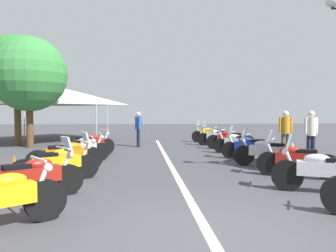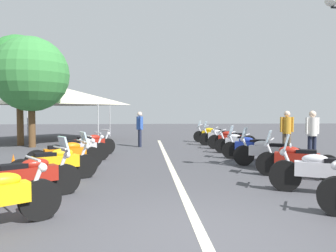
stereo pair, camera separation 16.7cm
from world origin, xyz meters
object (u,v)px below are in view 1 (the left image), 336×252
(motorcycle_right_row_3, at_px, (268,152))
(motorcycle_left_row_5, at_px, (90,144))
(bystander_2, at_px, (311,131))
(roadside_tree_2, at_px, (17,67))
(motorcycle_left_row_1, at_px, (31,177))
(motorcycle_right_row_7, at_px, (217,136))
(motorcycle_right_row_4, at_px, (250,147))
(motorcycle_left_row_4, at_px, (80,149))
(motorcycle_left_row_3, at_px, (67,155))
(roadside_tree_0, at_px, (29,74))
(bystander_0, at_px, (138,126))
(motorcycle_right_row_1, at_px, (325,171))
(event_tent, at_px, (55,95))
(traffic_cone_2, at_px, (14,167))
(motorcycle_right_row_5, at_px, (237,143))
(motorcycle_right_row_6, at_px, (230,139))
(motorcycle_left_row_2, at_px, (58,163))
(bystander_1, at_px, (286,129))
(motorcycle_right_row_8, at_px, (210,134))
(motorcycle_right_row_2, at_px, (296,159))

(motorcycle_right_row_3, bearing_deg, motorcycle_left_row_5, 4.23)
(bystander_2, height_order, roadside_tree_2, roadside_tree_2)
(motorcycle_left_row_1, relative_size, motorcycle_left_row_5, 1.00)
(motorcycle_right_row_7, bearing_deg, motorcycle_right_row_4, 111.42)
(motorcycle_left_row_4, bearing_deg, motorcycle_right_row_7, 11.96)
(motorcycle_left_row_3, height_order, roadside_tree_0, roadside_tree_0)
(bystander_0, xyz_separation_m, bystander_2, (-4.79, -6.06, 0.03))
(motorcycle_left_row_5, distance_m, roadside_tree_2, 6.81)
(motorcycle_right_row_3, distance_m, bystander_0, 7.28)
(motorcycle_left_row_3, distance_m, motorcycle_left_row_4, 1.71)
(motorcycle_left_row_3, distance_m, roadside_tree_2, 9.01)
(motorcycle_left_row_1, xyz_separation_m, motorcycle_right_row_1, (0.08, -5.90, 0.01))
(motorcycle_right_row_7, xyz_separation_m, bystander_0, (-0.17, 3.92, 0.52))
(motorcycle_left_row_3, bearing_deg, motorcycle_left_row_1, -116.79)
(bystander_0, distance_m, event_tent, 6.56)
(bystander_2, relative_size, roadside_tree_0, 0.33)
(roadside_tree_0, bearing_deg, motorcycle_left_row_5, -134.69)
(motorcycle_left_row_3, relative_size, traffic_cone_2, 3.25)
(motorcycle_right_row_5, height_order, bystander_0, bystander_0)
(motorcycle_right_row_4, bearing_deg, motorcycle_right_row_6, -65.87)
(motorcycle_left_row_3, relative_size, motorcycle_right_row_3, 1.04)
(motorcycle_left_row_2, height_order, bystander_1, bystander_1)
(motorcycle_right_row_8, bearing_deg, motorcycle_left_row_5, 62.92)
(motorcycle_left_row_4, bearing_deg, bystander_2, -28.58)
(motorcycle_left_row_1, relative_size, traffic_cone_2, 2.98)
(motorcycle_left_row_4, height_order, event_tent, event_tent)
(motorcycle_right_row_3, height_order, motorcycle_right_row_4, motorcycle_right_row_3)
(traffic_cone_2, bearing_deg, roadside_tree_2, 19.44)
(bystander_0, bearing_deg, motorcycle_right_row_5, -46.92)
(motorcycle_right_row_8, distance_m, roadside_tree_2, 10.52)
(motorcycle_left_row_5, relative_size, motorcycle_right_row_7, 0.91)
(motorcycle_right_row_3, bearing_deg, bystander_0, -25.35)
(motorcycle_right_row_5, bearing_deg, motorcycle_left_row_5, 26.76)
(motorcycle_right_row_2, xyz_separation_m, motorcycle_right_row_6, (6.22, 0.01, -0.01))
(motorcycle_left_row_4, height_order, roadside_tree_2, roadside_tree_2)
(motorcycle_right_row_8, distance_m, roadside_tree_0, 9.66)
(motorcycle_right_row_1, bearing_deg, bystander_1, -82.73)
(motorcycle_right_row_2, bearing_deg, traffic_cone_2, 24.04)
(motorcycle_left_row_2, bearing_deg, event_tent, 75.27)
(motorcycle_left_row_3, distance_m, motorcycle_right_row_1, 6.64)
(motorcycle_right_row_6, bearing_deg, motorcycle_left_row_5, 36.69)
(traffic_cone_2, height_order, roadside_tree_0, roadside_tree_0)
(motorcycle_left_row_4, height_order, bystander_1, bystander_1)
(motorcycle_right_row_1, relative_size, roadside_tree_2, 0.37)
(bystander_0, xyz_separation_m, roadside_tree_2, (1.05, 5.99, 2.93))
(roadside_tree_2, bearing_deg, motorcycle_right_row_5, -111.46)
(motorcycle_left_row_5, relative_size, traffic_cone_2, 2.98)
(motorcycle_right_row_7, bearing_deg, bystander_2, 134.12)
(motorcycle_left_row_5, xyz_separation_m, motorcycle_right_row_8, (4.95, -5.75, 0.01))
(motorcycle_right_row_2, height_order, motorcycle_right_row_6, motorcycle_right_row_2)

